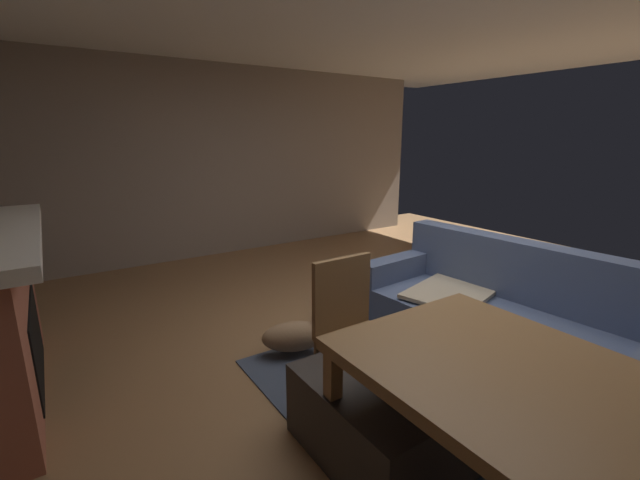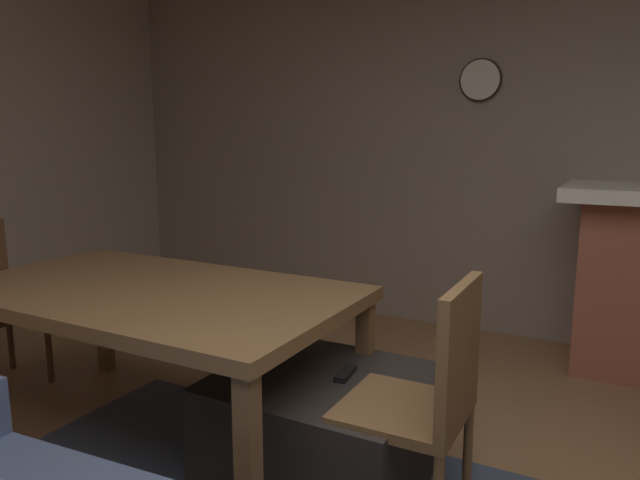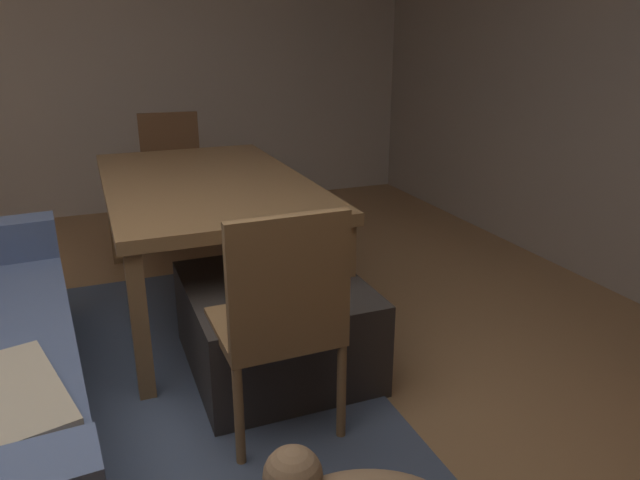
% 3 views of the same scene
% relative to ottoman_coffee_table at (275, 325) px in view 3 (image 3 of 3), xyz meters
% --- Properties ---
extents(wall_right_window_side, '(0.12, 6.60, 2.64)m').
position_rel_ottoman_coffee_table_xyz_m(wall_right_window_side, '(3.04, 0.86, 1.10)').
color(wall_right_window_side, '#B2A59B').
rests_on(wall_right_window_side, ground).
extents(area_rug, '(2.60, 2.00, 0.01)m').
position_rel_ottoman_coffee_table_xyz_m(area_rug, '(0.00, 0.65, -0.21)').
color(area_rug, '#3D475B').
rests_on(area_rug, ground).
extents(ottoman_coffee_table, '(0.86, 0.78, 0.43)m').
position_rel_ottoman_coffee_table_xyz_m(ottoman_coffee_table, '(0.00, 0.00, 0.00)').
color(ottoman_coffee_table, '#2D2826').
rests_on(ottoman_coffee_table, ground).
extents(tv_remote, '(0.07, 0.16, 0.02)m').
position_rel_ottoman_coffee_table_xyz_m(tv_remote, '(-0.08, -0.05, 0.23)').
color(tv_remote, black).
rests_on(tv_remote, ottoman_coffee_table).
extents(dining_table, '(1.84, 1.05, 0.74)m').
position_rel_ottoman_coffee_table_xyz_m(dining_table, '(0.82, 0.13, 0.46)').
color(dining_table, brown).
rests_on(dining_table, ground).
extents(dining_chair_west, '(0.45, 0.45, 0.93)m').
position_rel_ottoman_coffee_table_xyz_m(dining_chair_west, '(-0.49, 0.13, 0.31)').
color(dining_chair_west, brown).
rests_on(dining_chair_west, ground).
extents(dining_chair_east, '(0.47, 0.47, 0.93)m').
position_rel_ottoman_coffee_table_xyz_m(dining_chair_east, '(2.14, 0.12, 0.31)').
color(dining_chair_east, brown).
rests_on(dining_chair_east, ground).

